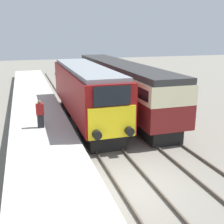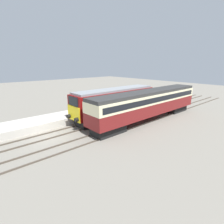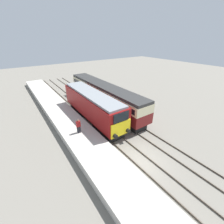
% 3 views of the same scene
% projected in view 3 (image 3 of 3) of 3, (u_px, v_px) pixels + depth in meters
% --- Properties ---
extents(ground_plane, '(120.00, 120.00, 0.00)m').
position_uv_depth(ground_plane, '(141.00, 161.00, 13.88)').
color(ground_plane, slate).
extents(platform_left, '(3.50, 50.00, 0.87)m').
position_uv_depth(platform_left, '(74.00, 129.00, 17.86)').
color(platform_left, '#B7B2A8').
rests_on(platform_left, ground_plane).
extents(rails_near_track, '(1.51, 60.00, 0.14)m').
position_uv_depth(rails_near_track, '(111.00, 134.00, 17.51)').
color(rails_near_track, '#4C4238').
rests_on(rails_near_track, ground_plane).
extents(rails_far_track, '(1.50, 60.00, 0.14)m').
position_uv_depth(rails_far_track, '(133.00, 126.00, 19.25)').
color(rails_far_track, '#4C4238').
rests_on(rails_far_track, ground_plane).
extents(locomotive, '(2.70, 12.59, 3.97)m').
position_uv_depth(locomotive, '(93.00, 106.00, 19.67)').
color(locomotive, black).
rests_on(locomotive, ground_plane).
extents(passenger_carriage, '(2.75, 17.74, 3.86)m').
position_uv_depth(passenger_carriage, '(104.00, 94.00, 23.29)').
color(passenger_carriage, black).
rests_on(passenger_carriage, ground_plane).
extents(person_on_platform, '(0.44, 0.26, 1.62)m').
position_uv_depth(person_on_platform, '(78.00, 126.00, 16.10)').
color(person_on_platform, black).
rests_on(person_on_platform, platform_left).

